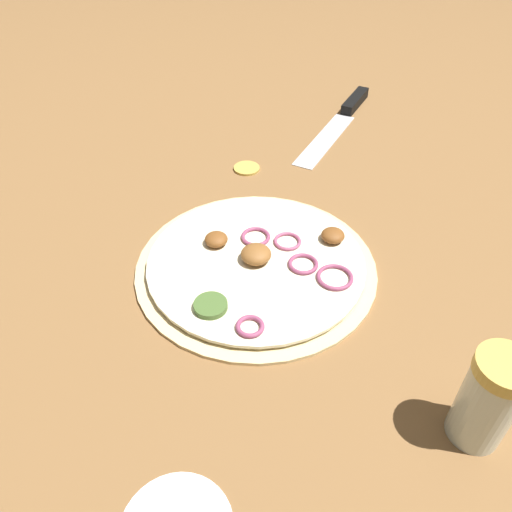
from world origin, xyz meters
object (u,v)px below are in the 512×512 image
at_px(knife, 346,112).
at_px(loose_cap, 247,167).
at_px(spice_jar, 489,400).
at_px(pizza, 257,264).

bearing_deg(knife, loose_cap, -16.80).
bearing_deg(spice_jar, pizza, -128.38).
height_order(knife, loose_cap, knife).
height_order(pizza, spice_jar, spice_jar).
relative_size(pizza, loose_cap, 7.19).
distance_m(spice_jar, loose_cap, 0.48).
height_order(pizza, loose_cap, pizza).
distance_m(knife, loose_cap, 0.25).
bearing_deg(loose_cap, spice_jar, 35.15).
xyz_separation_m(pizza, knife, (-0.42, 0.09, -0.00)).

